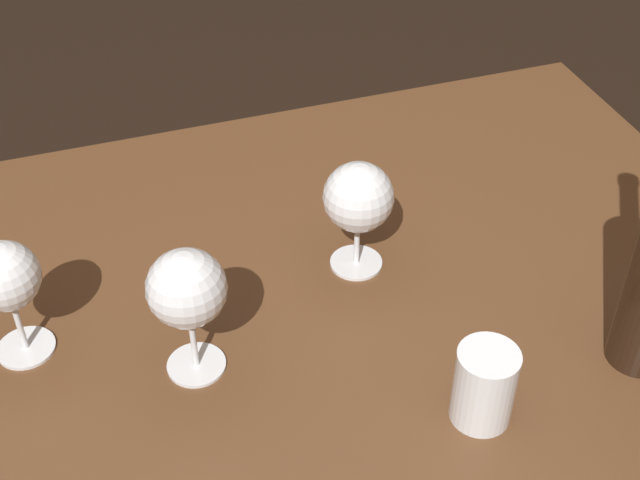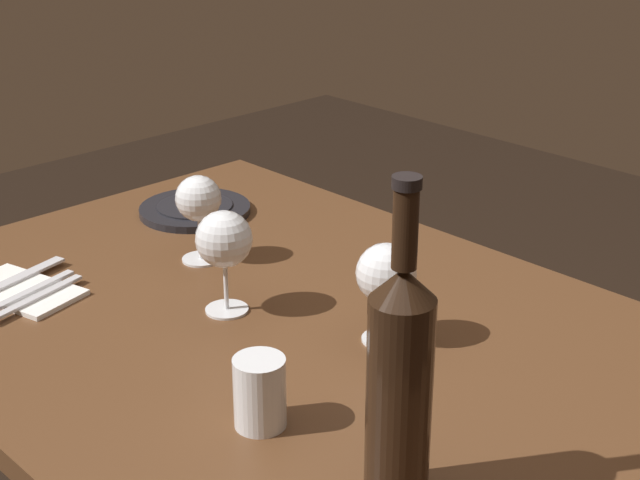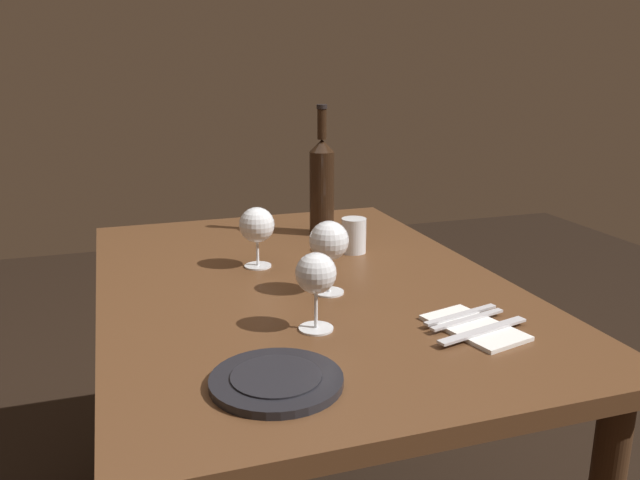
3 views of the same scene
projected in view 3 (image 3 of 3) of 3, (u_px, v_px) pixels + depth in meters
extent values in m
cube|color=#56351E|center=(302.00, 288.00, 1.49)|extent=(1.30, 0.90, 0.04)
cylinder|color=#412816|center=(132.00, 353.00, 2.00)|extent=(0.06, 0.06, 0.70)
cylinder|color=#412816|center=(360.00, 322.00, 2.23)|extent=(0.06, 0.06, 0.70)
cylinder|color=white|center=(316.00, 328.00, 1.22)|extent=(0.07, 0.07, 0.00)
cylinder|color=white|center=(316.00, 308.00, 1.21)|extent=(0.01, 0.01, 0.08)
sphere|color=white|center=(316.00, 273.00, 1.19)|extent=(0.08, 0.08, 0.08)
cylinder|color=maroon|center=(316.00, 273.00, 1.19)|extent=(0.06, 0.06, 0.03)
cylinder|color=white|center=(329.00, 292.00, 1.41)|extent=(0.07, 0.07, 0.00)
cylinder|color=white|center=(329.00, 274.00, 1.40)|extent=(0.01, 0.01, 0.08)
sphere|color=white|center=(329.00, 241.00, 1.37)|extent=(0.09, 0.09, 0.09)
cylinder|color=maroon|center=(329.00, 241.00, 1.37)|extent=(0.07, 0.07, 0.03)
cylinder|color=white|center=(258.00, 266.00, 1.58)|extent=(0.07, 0.07, 0.00)
cylinder|color=white|center=(258.00, 252.00, 1.57)|extent=(0.01, 0.01, 0.07)
sphere|color=white|center=(257.00, 225.00, 1.56)|extent=(0.09, 0.09, 0.09)
cylinder|color=maroon|center=(257.00, 226.00, 1.56)|extent=(0.07, 0.07, 0.03)
cylinder|color=black|center=(322.00, 193.00, 1.85)|extent=(0.07, 0.07, 0.24)
cone|color=black|center=(322.00, 146.00, 1.81)|extent=(0.07, 0.07, 0.03)
cylinder|color=black|center=(322.00, 124.00, 1.80)|extent=(0.03, 0.03, 0.08)
cylinder|color=black|center=(322.00, 107.00, 1.78)|extent=(0.03, 0.03, 0.01)
cylinder|color=white|center=(354.00, 235.00, 1.69)|extent=(0.06, 0.06, 0.09)
cylinder|color=silver|center=(354.00, 244.00, 1.70)|extent=(0.06, 0.06, 0.04)
cylinder|color=black|center=(276.00, 381.00, 1.01)|extent=(0.21, 0.21, 0.01)
cylinder|color=black|center=(276.00, 376.00, 1.01)|extent=(0.14, 0.14, 0.00)
cube|color=white|center=(474.00, 328.00, 1.22)|extent=(0.21, 0.15, 0.01)
cube|color=silver|center=(468.00, 319.00, 1.24)|extent=(0.06, 0.18, 0.00)
cube|color=silver|center=(461.00, 315.00, 1.26)|extent=(0.06, 0.18, 0.00)
cube|color=silver|center=(483.00, 330.00, 1.19)|extent=(0.07, 0.21, 0.00)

